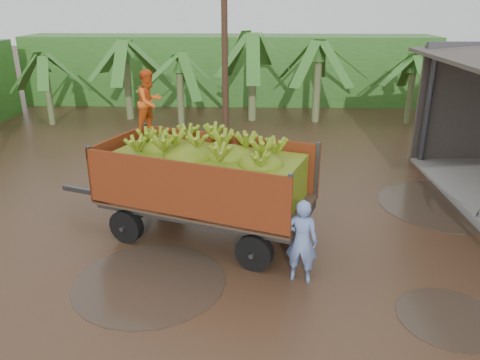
{
  "coord_description": "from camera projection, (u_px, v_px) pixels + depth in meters",
  "views": [
    {
      "loc": [
        -0.61,
        -10.25,
        5.36
      ],
      "look_at": [
        -0.95,
        0.41,
        1.25
      ],
      "focal_mm": 35.0,
      "sensor_mm": 36.0,
      "label": 1
    }
  ],
  "objects": [
    {
      "name": "banana_trailer",
      "position": [
        205.0,
        178.0,
        10.93
      ],
      "size": [
        6.76,
        3.9,
        3.82
      ],
      "rotation": [
        0.0,
        0.0,
        -0.36
      ],
      "color": "#983715",
      "rests_on": "ground"
    },
    {
      "name": "man_blue",
      "position": [
        302.0,
        241.0,
        9.29
      ],
      "size": [
        0.74,
        0.59,
        1.78
      ],
      "primitive_type": "imported",
      "rotation": [
        0.0,
        0.0,
        2.86
      ],
      "color": "#687EBD",
      "rests_on": "ground"
    },
    {
      "name": "utility_pole",
      "position": [
        225.0,
        40.0,
        17.68
      ],
      "size": [
        1.2,
        0.24,
        7.81
      ],
      "color": "#47301E",
      "rests_on": "ground"
    },
    {
      "name": "banana_plants",
      "position": [
        124.0,
        105.0,
        16.84
      ],
      "size": [
        24.37,
        20.6,
        4.29
      ],
      "color": "#2D661E",
      "rests_on": "ground"
    },
    {
      "name": "ground",
      "position": [
        278.0,
        234.0,
        11.47
      ],
      "size": [
        100.0,
        100.0,
        0.0
      ],
      "primitive_type": "plane",
      "color": "black",
      "rests_on": "ground"
    },
    {
      "name": "hedge_north",
      "position": [
        230.0,
        69.0,
        25.8
      ],
      "size": [
        22.0,
        3.0,
        3.6
      ],
      "primitive_type": "cube",
      "color": "#2D661E",
      "rests_on": "ground"
    }
  ]
}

